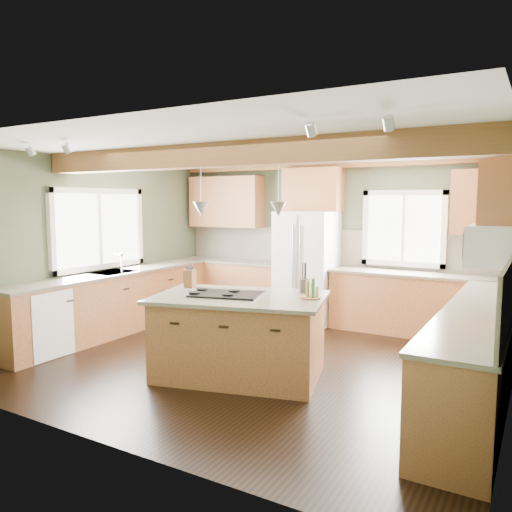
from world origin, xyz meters
The scene contains 35 objects.
floor centered at (0.00, 0.00, 0.00)m, with size 5.60×5.60×0.00m, color black.
ceiling centered at (0.00, 0.00, 2.60)m, with size 5.60×5.60×0.00m, color silver.
wall_back centered at (0.00, 2.50, 1.30)m, with size 5.60×5.60×0.00m, color #4A543B.
wall_left centered at (-2.80, 0.00, 1.30)m, with size 5.00×5.00×0.00m, color #4A543B.
ceiling_beam centered at (0.00, -0.59, 2.47)m, with size 5.55×0.26×0.26m, color brown.
soffit_trim centered at (0.00, 2.40, 2.54)m, with size 5.55×0.20×0.10m, color brown.
backsplash_back centered at (0.00, 2.48, 1.21)m, with size 5.58×0.03×0.58m, color brown.
base_cab_back_left centered at (-1.79, 2.20, 0.44)m, with size 2.02×0.60×0.88m, color brown.
counter_back_left centered at (-1.79, 2.20, 0.90)m, with size 2.06×0.64×0.04m, color #4B4437.
base_cab_back_right centered at (1.49, 2.20, 0.44)m, with size 2.62×0.60×0.88m, color brown.
counter_back_right centered at (1.49, 2.20, 0.90)m, with size 2.66×0.64×0.04m, color #4B4437.
base_cab_left centered at (-2.50, 0.05, 0.44)m, with size 0.60×3.70×0.88m, color brown.
counter_left centered at (-2.50, 0.05, 0.90)m, with size 0.64×3.74×0.04m, color #4B4437.
base_cab_right centered at (2.50, 0.05, 0.44)m, with size 0.60×3.70×0.88m, color brown.
counter_right centered at (2.50, 0.05, 0.90)m, with size 0.64×3.74×0.04m, color #4B4437.
upper_cab_back_left centered at (-1.99, 2.33, 1.95)m, with size 1.40×0.35×0.90m, color brown.
upper_cab_over_fridge centered at (-0.30, 2.33, 2.15)m, with size 0.96×0.35×0.70m, color brown.
upper_cab_right centered at (2.62, 0.90, 1.95)m, with size 0.35×2.20×0.90m, color brown.
upper_cab_back_corner centered at (2.30, 2.33, 1.95)m, with size 0.90×0.35×0.90m, color brown.
window_left centered at (-2.78, 0.05, 1.55)m, with size 0.04×1.60×1.05m, color white.
window_back centered at (1.15, 2.48, 1.55)m, with size 1.10×0.04×1.00m, color white.
sink centered at (-2.50, 0.05, 0.91)m, with size 0.50×0.65×0.03m, color #262628.
faucet centered at (-2.32, 0.05, 1.05)m, with size 0.02×0.02×0.28m, color #B2B2B7.
dishwasher centered at (-2.49, -1.25, 0.43)m, with size 0.60×0.60×0.84m, color white.
oven centered at (2.49, -1.25, 0.43)m, with size 0.60×0.72×0.84m, color white.
microwave centered at (2.58, -0.05, 1.55)m, with size 0.40×0.70×0.38m, color white.
pendant_left centered at (-0.32, -0.71, 1.88)m, with size 0.18×0.18×0.16m, color #B2B2B7.
pendant_right centered at (0.53, -0.48, 1.88)m, with size 0.18×0.18×0.16m, color #B2B2B7.
refrigerator centered at (-0.30, 2.12, 0.90)m, with size 0.90×0.74×1.80m, color silver.
island centered at (0.11, -0.59, 0.44)m, with size 1.76×1.08×0.88m, color brown.
island_top centered at (0.11, -0.59, 0.90)m, with size 1.88×1.19×0.04m, color #4B4437.
cooktop centered at (-0.03, -0.63, 0.93)m, with size 0.76×0.51×0.02m, color black.
knife_block centered at (-0.70, -0.43, 1.03)m, with size 0.13×0.10×0.21m, color brown.
utensil_crock centered at (0.65, -0.07, 1.00)m, with size 0.12×0.12×0.16m, color #483E39.
bottle_tray centered at (0.86, -0.34, 1.02)m, with size 0.23×0.23×0.21m, color brown, non-canonical shape.
Camera 1 is at (3.01, -5.22, 1.97)m, focal length 35.00 mm.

